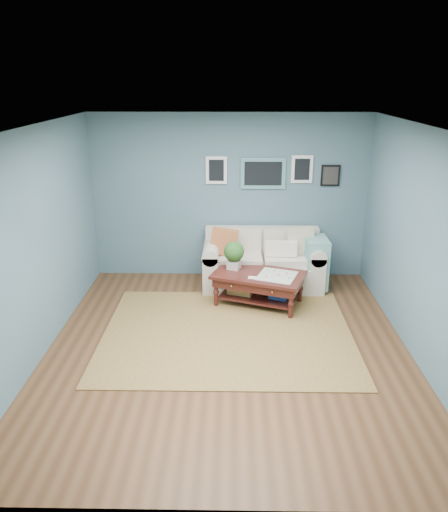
{
  "coord_description": "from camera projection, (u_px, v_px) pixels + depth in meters",
  "views": [
    {
      "loc": [
        0.05,
        -5.51,
        3.22
      ],
      "look_at": [
        -0.06,
        1.0,
        0.87
      ],
      "focal_mm": 35.0,
      "sensor_mm": 36.0,
      "label": 1
    }
  ],
  "objects": [
    {
      "name": "coffee_table",
      "position": [
        255.0,
        278.0,
        7.38
      ],
      "size": [
        1.48,
        1.16,
        0.91
      ],
      "rotation": [
        0.0,
        0.0,
        -0.35
      ],
      "color": "black",
      "rests_on": "ground"
    },
    {
      "name": "loveseat",
      "position": [
        268.0,
        262.0,
        8.03
      ],
      "size": [
        1.95,
        0.88,
        1.0
      ],
      "color": "beige",
      "rests_on": "ground"
    },
    {
      "name": "room_shell",
      "position": [
        229.0,
        244.0,
        5.87
      ],
      "size": [
        5.0,
        5.02,
        2.7
      ],
      "color": "brown",
      "rests_on": "ground"
    },
    {
      "name": "area_rug",
      "position": [
        228.0,
        333.0,
        6.62
      ],
      "size": [
        3.28,
        2.62,
        0.01
      ],
      "primitive_type": "cube",
      "color": "brown",
      "rests_on": "ground"
    }
  ]
}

